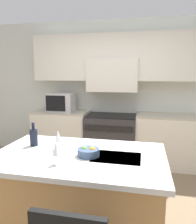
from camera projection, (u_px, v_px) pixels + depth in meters
name	position (u px, v px, depth m)	size (l,w,h in m)	color
ground_plane	(86.00, 224.00, 2.48)	(10.00, 10.00, 0.00)	#7A664C
back_cabinetry	(114.00, 79.00, 4.24)	(10.00, 0.46, 2.70)	silver
back_counter	(111.00, 137.00, 4.19)	(3.05, 0.62, 0.95)	silver
range_stove	(111.00, 139.00, 4.17)	(0.93, 0.70, 0.91)	#2D2D33
microwave	(61.00, 102.00, 4.28)	(0.50, 0.38, 0.36)	#B7B7BC
kitchen_island	(79.00, 198.00, 2.15)	(1.63, 1.01, 0.93)	#B7844C
wine_bottle	(34.00, 137.00, 2.30)	(0.08, 0.08, 0.25)	black
wine_glass_near	(56.00, 149.00, 1.81)	(0.07, 0.07, 0.20)	white
wine_glass_far	(58.00, 136.00, 2.18)	(0.07, 0.07, 0.20)	white
fruit_bowl	(88.00, 152.00, 2.02)	(0.20, 0.20, 0.09)	#384C6B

